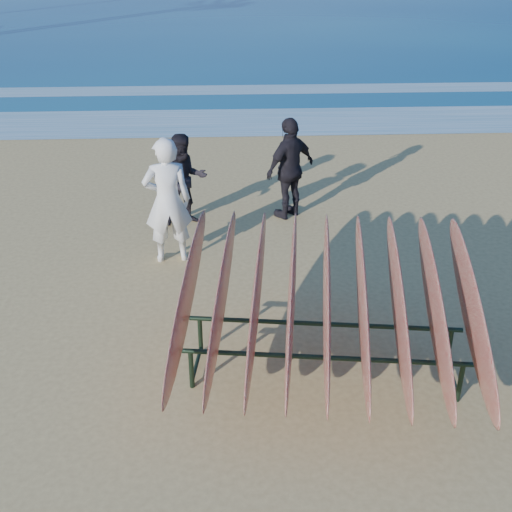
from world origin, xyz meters
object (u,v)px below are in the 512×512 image
object	(u,v)px
surfboard_rack	(327,303)
person_dark_a	(185,180)
person_white	(167,201)
person_dark_b	(290,168)

from	to	relation	value
surfboard_rack	person_dark_a	distance (m)	4.65
surfboard_rack	person_white	xyz separation A→B (m)	(-1.96, 2.97, -0.01)
surfboard_rack	person_dark_b	bearing A→B (deg)	96.92
surfboard_rack	person_white	size ratio (longest dim) A/B	1.80
surfboard_rack	person_dark_a	size ratio (longest dim) A/B	2.22
person_dark_a	person_dark_b	world-z (taller)	person_dark_b
surfboard_rack	person_white	distance (m)	3.56
person_white	person_dark_b	distance (m)	2.52
person_white	person_dark_a	world-z (taller)	person_white
person_white	person_dark_b	world-z (taller)	person_white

